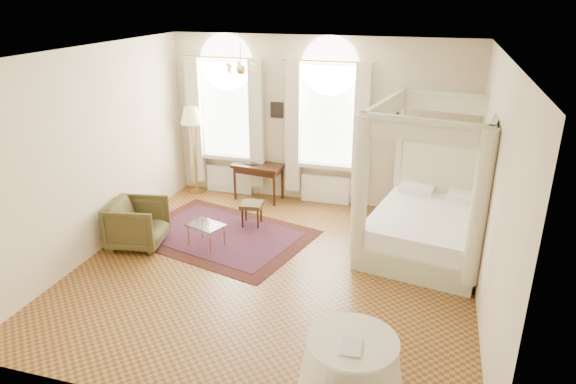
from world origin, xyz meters
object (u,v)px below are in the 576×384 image
nightstand (454,206)px  writing_desk (258,170)px  armchair (138,224)px  canopy_bed (428,221)px  floor_lamp (192,119)px  coffee_table (206,227)px  stool (252,207)px  side_table (351,372)px

nightstand → writing_desk: 3.89m
armchair → canopy_bed: bearing=-86.5°
armchair → floor_lamp: 2.81m
coffee_table → floor_lamp: (-1.26, 2.25, 1.24)m
canopy_bed → stool: bearing=176.3°
coffee_table → side_table: size_ratio=0.60×
stool → floor_lamp: (-1.71, 1.24, 1.23)m
stool → side_table: side_table is taller
armchair → side_table: bearing=-132.0°
canopy_bed → floor_lamp: 5.17m
canopy_bed → stool: (-3.14, 0.20, -0.20)m
floor_lamp → armchair: bearing=-86.8°
writing_desk → side_table: 5.83m
writing_desk → floor_lamp: floor_lamp is taller
writing_desk → side_table: size_ratio=0.92×
canopy_bed → coffee_table: bearing=-167.4°
writing_desk → nightstand: bearing=0.0°
floor_lamp → coffee_table: bearing=-60.9°
nightstand → side_table: bearing=-102.0°
armchair → coffee_table: (1.11, 0.28, -0.04)m
nightstand → writing_desk: writing_desk is taller
side_table → armchair: bearing=147.6°
canopy_bed → writing_desk: size_ratio=2.43×
stool → floor_lamp: bearing=144.0°
nightstand → armchair: size_ratio=0.67×
nightstand → coffee_table: bearing=-150.9°
armchair → side_table: size_ratio=0.76×
canopy_bed → coffee_table: (-3.59, -0.81, -0.20)m
nightstand → armchair: (-5.15, -2.53, 0.11)m
canopy_bed → armchair: canopy_bed is taller
nightstand → coffee_table: 4.62m
coffee_table → floor_lamp: bearing=119.1°
canopy_bed → nightstand: 1.54m
coffee_table → floor_lamp: size_ratio=0.37×
nightstand → side_table: 5.23m
writing_desk → armchair: armchair is taller
writing_desk → canopy_bed: bearing=-22.8°
canopy_bed → writing_desk: 3.72m
side_table → nightstand: bearing=78.0°
writing_desk → coffee_table: 2.27m
stool → armchair: armchair is taller
floor_lamp → side_table: floor_lamp is taller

